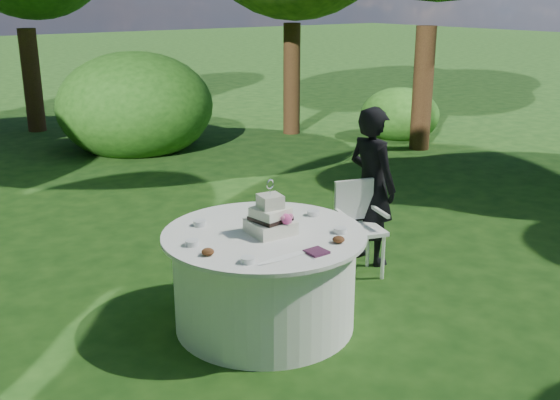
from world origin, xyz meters
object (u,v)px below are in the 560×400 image
object	(u,v)px
guest	(372,186)
cake	(271,219)
table	(264,278)
chair	(358,220)
napkins	(316,252)

from	to	relation	value
guest	cake	xyz separation A→B (m)	(-1.53, -0.49, 0.12)
table	chair	world-z (taller)	chair
cake	guest	bearing A→B (deg)	17.86
napkins	chair	distance (m)	1.53
guest	chair	world-z (taller)	guest
guest	table	distance (m)	1.67
chair	cake	bearing A→B (deg)	-163.83
napkins	guest	world-z (taller)	guest
chair	guest	bearing A→B (deg)	24.75
guest	cake	bearing A→B (deg)	106.07
guest	chair	size ratio (longest dim) A/B	1.75
cake	chair	bearing A→B (deg)	16.17
guest	cake	size ratio (longest dim) A/B	3.58
cake	napkins	bearing A→B (deg)	-87.54
table	guest	bearing A→B (deg)	16.12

